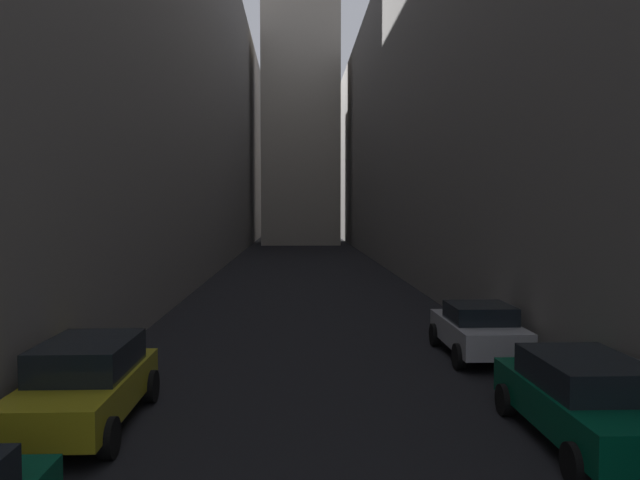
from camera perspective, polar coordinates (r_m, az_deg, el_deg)
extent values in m
plane|color=black|center=(47.95, -1.54, -1.94)|extent=(264.00, 264.00, 0.00)
cube|color=slate|center=(51.85, -16.22, 11.28)|extent=(14.69, 108.00, 23.41)
cube|color=slate|center=(51.67, 11.75, 9.97)|extent=(12.48, 108.00, 20.92)
cube|color=#9E9384|center=(75.27, -1.79, 18.89)|extent=(8.61, 8.61, 49.58)
cube|color=#A59919|center=(12.63, -20.45, -12.77)|extent=(1.70, 4.31, 0.65)
cube|color=black|center=(12.66, -20.21, -9.83)|extent=(1.56, 2.35, 0.59)
cylinder|color=black|center=(14.32, -21.86, -12.27)|extent=(0.22, 0.68, 0.68)
cylinder|color=black|center=(13.85, -15.05, -12.67)|extent=(0.22, 0.68, 0.68)
cylinder|color=black|center=(11.72, -26.86, -15.79)|extent=(0.22, 0.68, 0.68)
cylinder|color=black|center=(11.15, -18.54, -16.61)|extent=(0.22, 0.68, 0.68)
cube|color=#05472D|center=(12.00, 22.89, -13.76)|extent=(1.74, 4.51, 0.66)
cube|color=black|center=(11.89, 22.86, -10.97)|extent=(1.60, 2.41, 0.52)
cylinder|color=black|center=(13.15, 16.40, -13.69)|extent=(0.22, 0.61, 0.61)
cylinder|color=black|center=(13.79, 23.46, -13.03)|extent=(0.22, 0.61, 0.61)
cylinder|color=black|center=(10.44, 22.04, -18.21)|extent=(0.22, 0.61, 0.61)
cube|color=#B7B7BC|center=(17.81, 14.09, -8.12)|extent=(1.74, 4.00, 0.66)
cube|color=black|center=(17.57, 14.24, -6.41)|extent=(1.60, 1.78, 0.47)
cylinder|color=black|center=(18.95, 10.35, -8.43)|extent=(0.22, 0.66, 0.66)
cylinder|color=black|center=(19.40, 15.44, -8.22)|extent=(0.22, 0.66, 0.66)
cylinder|color=black|center=(16.37, 12.45, -10.25)|extent=(0.22, 0.66, 0.66)
cylinder|color=black|center=(16.88, 18.27, -9.92)|extent=(0.22, 0.66, 0.66)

